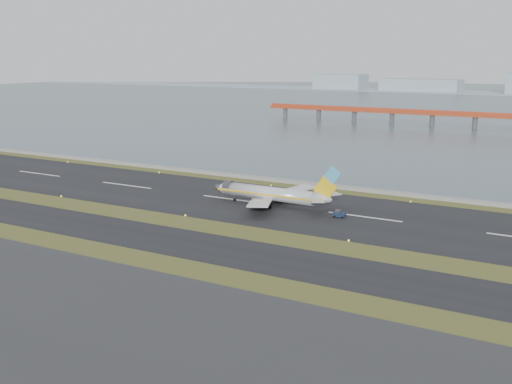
{
  "coord_description": "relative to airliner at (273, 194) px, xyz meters",
  "views": [
    {
      "loc": [
        96.84,
        -120.67,
        40.43
      ],
      "look_at": [
        12.52,
        22.0,
        5.07
      ],
      "focal_mm": 45.0,
      "sensor_mm": 36.0,
      "label": 1
    }
  ],
  "objects": [
    {
      "name": "pushback_tug",
      "position": [
        20.43,
        -2.27,
        -2.49
      ],
      "size": [
        3.3,
        2.19,
        1.98
      ],
      "rotation": [
        0.0,
        0.0,
        0.13
      ],
      "color": "#15203A",
      "rests_on": "ground"
    },
    {
      "name": "bay_water",
      "position": [
        -14.17,
        431.47,
        -3.46
      ],
      "size": [
        1400.0,
        800.0,
        1.3
      ],
      "primitive_type": "cube",
      "color": "#485A67",
      "rests_on": "ground"
    },
    {
      "name": "ground",
      "position": [
        -14.17,
        -28.53,
        -3.46
      ],
      "size": [
        1000.0,
        1000.0,
        0.0
      ],
      "primitive_type": "plane",
      "color": "#404E1B",
      "rests_on": "ground"
    },
    {
      "name": "taxiway_strip",
      "position": [
        -14.17,
        -40.53,
        -3.41
      ],
      "size": [
        1000.0,
        18.0,
        0.1
      ],
      "primitive_type": "cube",
      "color": "black",
      "rests_on": "ground"
    },
    {
      "name": "red_pier",
      "position": [
        5.83,
        221.47,
        3.82
      ],
      "size": [
        260.0,
        5.0,
        10.2
      ],
      "color": "#B33F1E",
      "rests_on": "ground"
    },
    {
      "name": "airliner",
      "position": [
        0.0,
        0.0,
        0.0
      ],
      "size": [
        38.52,
        32.89,
        12.8
      ],
      "color": "silver",
      "rests_on": "ground"
    },
    {
      "name": "seawall",
      "position": [
        -14.17,
        31.47,
        -2.96
      ],
      "size": [
        1000.0,
        2.5,
        1.0
      ],
      "primitive_type": "cube",
      "color": "gray",
      "rests_on": "ground"
    },
    {
      "name": "runway_strip",
      "position": [
        -14.17,
        1.47,
        -3.41
      ],
      "size": [
        1000.0,
        45.0,
        0.1
      ],
      "primitive_type": "cube",
      "color": "black",
      "rests_on": "ground"
    }
  ]
}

